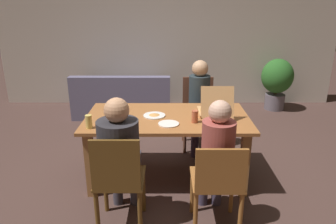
{
  "coord_description": "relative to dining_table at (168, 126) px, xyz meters",
  "views": [
    {
      "loc": [
        0.01,
        -3.27,
        1.94
      ],
      "look_at": [
        0.0,
        0.1,
        0.77
      ],
      "focal_mm": 33.64,
      "sensor_mm": 36.0,
      "label": 1
    }
  ],
  "objects": [
    {
      "name": "dining_table",
      "position": [
        0.0,
        0.0,
        0.0
      ],
      "size": [
        1.8,
        0.97,
        0.75
      ],
      "color": "#9F6031",
      "rests_on": "ground"
    },
    {
      "name": "person_2",
      "position": [
        0.43,
        -0.79,
        0.06
      ],
      "size": [
        0.28,
        0.52,
        1.2
      ],
      "color": "#40374C",
      "rests_on": "ground"
    },
    {
      "name": "person_0",
      "position": [
        0.43,
        0.75,
        0.09
      ],
      "size": [
        0.28,
        0.5,
        1.23
      ],
      "color": "#3A2C43",
      "rests_on": "ground"
    },
    {
      "name": "chair_0",
      "position": [
        0.43,
        0.91,
        -0.1
      ],
      "size": [
        0.45,
        0.46,
        0.96
      ],
      "color": "brown",
      "rests_on": "ground"
    },
    {
      "name": "plate_0",
      "position": [
        -0.14,
        0.01,
        0.13
      ],
      "size": [
        0.24,
        0.24,
        0.03
      ],
      "color": "white",
      "rests_on": "dining_table"
    },
    {
      "name": "person_1",
      "position": [
        -0.41,
        -0.79,
        0.09
      ],
      "size": [
        0.35,
        0.54,
        1.22
      ],
      "color": "#3D3944",
      "rests_on": "ground"
    },
    {
      "name": "couch",
      "position": [
        -0.81,
        2.19,
        -0.35
      ],
      "size": [
        1.71,
        0.83,
        0.77
      ],
      "color": "slate",
      "rests_on": "ground"
    },
    {
      "name": "chair_2",
      "position": [
        0.43,
        -0.95,
        -0.13
      ],
      "size": [
        0.43,
        0.44,
        0.87
      ],
      "color": "#975D2A",
      "rests_on": "ground"
    },
    {
      "name": "drinking_glass_0",
      "position": [
        0.29,
        -0.19,
        0.18
      ],
      "size": [
        0.07,
        0.07,
        0.13
      ],
      "primitive_type": "cylinder",
      "color": "#B05234",
      "rests_on": "dining_table"
    },
    {
      "name": "drinking_glass_1",
      "position": [
        -0.78,
        -0.35,
        0.19
      ],
      "size": [
        0.07,
        0.07,
        0.14
      ],
      "primitive_type": "cylinder",
      "color": "#DEBF5E",
      "rests_on": "dining_table"
    },
    {
      "name": "potted_plant",
      "position": [
        2.05,
        2.49,
        -0.06
      ],
      "size": [
        0.58,
        0.58,
        0.97
      ],
      "color": "#5F5760",
      "rests_on": "ground"
    },
    {
      "name": "chair_1",
      "position": [
        -0.41,
        -0.93,
        -0.11
      ],
      "size": [
        0.42,
        0.43,
        0.94
      ],
      "color": "brown",
      "rests_on": "ground"
    },
    {
      "name": "plate_1",
      "position": [
        0.01,
        -0.24,
        0.12
      ],
      "size": [
        0.22,
        0.22,
        0.01
      ],
      "color": "white",
      "rests_on": "dining_table"
    },
    {
      "name": "ground_plane",
      "position": [
        0.0,
        0.0,
        -0.63
      ],
      "size": [
        20.0,
        20.0,
        0.0
      ],
      "primitive_type": "plane",
      "color": "#48312C"
    },
    {
      "name": "back_wall",
      "position": [
        0.0,
        2.96,
        0.77
      ],
      "size": [
        6.52,
        0.12,
        2.8
      ],
      "primitive_type": "cube",
      "color": "beige",
      "rests_on": "ground"
    },
    {
      "name": "pizza_box_0",
      "position": [
        0.53,
        0.07,
        0.17
      ],
      "size": [
        0.35,
        0.45,
        0.36
      ],
      "color": "tan",
      "rests_on": "dining_table"
    }
  ]
}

